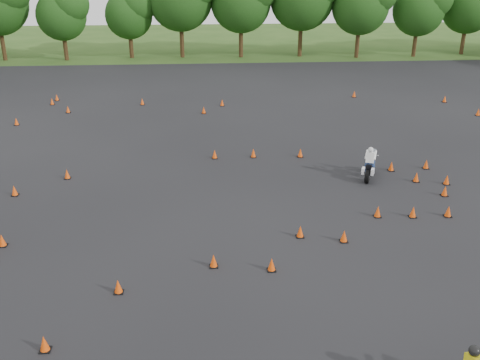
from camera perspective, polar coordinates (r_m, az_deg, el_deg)
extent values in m
plane|color=#2D5119|center=(19.59, 0.85, -7.79)|extent=(140.00, 140.00, 0.00)
plane|color=black|center=(24.93, -0.33, -0.75)|extent=(62.00, 62.00, 0.00)
cone|color=#EB4A09|center=(23.14, 17.97, -3.28)|extent=(0.26, 0.26, 0.45)
cone|color=#EB4A09|center=(41.27, -19.42, 7.89)|extent=(0.26, 0.26, 0.45)
cone|color=#EB4A09|center=(42.44, 21.00, 8.06)|extent=(0.26, 0.26, 0.45)
cone|color=#EB4A09|center=(27.11, -17.97, 0.60)|extent=(0.26, 0.26, 0.45)
cone|color=#EB4A09|center=(36.83, -3.89, 7.44)|extent=(0.26, 0.26, 0.45)
cone|color=#EB4A09|center=(28.57, 1.43, 2.88)|extent=(0.26, 0.26, 0.45)
cone|color=#EB4A09|center=(17.81, -12.87, -11.02)|extent=(0.26, 0.26, 0.45)
cone|color=#EB4A09|center=(26.03, -22.93, -1.06)|extent=(0.26, 0.26, 0.45)
cone|color=#EB4A09|center=(26.78, 18.29, 0.28)|extent=(0.26, 0.26, 0.45)
cone|color=#EB4A09|center=(26.96, 21.19, 0.02)|extent=(0.26, 0.26, 0.45)
cone|color=#EB4A09|center=(16.11, -20.15, -16.08)|extent=(0.26, 0.26, 0.45)
cone|color=#EB4A09|center=(38.76, -17.88, 7.17)|extent=(0.26, 0.26, 0.45)
cone|color=#EB4A09|center=(36.97, -22.75, 5.76)|extent=(0.26, 0.26, 0.45)
cone|color=#EB4A09|center=(28.61, 19.24, 1.59)|extent=(0.26, 0.26, 0.45)
cone|color=#EB4A09|center=(20.58, 11.03, -5.91)|extent=(0.26, 0.26, 0.45)
cone|color=#EB4A09|center=(21.78, -24.04, -5.92)|extent=(0.26, 0.26, 0.45)
cone|color=#EB4A09|center=(25.64, 21.01, -1.11)|extent=(0.26, 0.26, 0.45)
cone|color=#EB4A09|center=(42.05, 12.08, 8.94)|extent=(0.26, 0.26, 0.45)
cone|color=#EB4A09|center=(27.79, 15.84, 1.40)|extent=(0.26, 0.26, 0.45)
cone|color=#EB4A09|center=(23.68, 21.33, -3.15)|extent=(0.26, 0.26, 0.45)
cone|color=#EB4A09|center=(38.68, -1.92, 8.24)|extent=(0.26, 0.26, 0.45)
cone|color=#EB4A09|center=(28.42, -2.72, 2.76)|extent=(0.26, 0.26, 0.45)
cone|color=#EB4A09|center=(42.36, -18.96, 8.31)|extent=(0.26, 0.26, 0.45)
cone|color=#EB4A09|center=(18.50, 3.39, -9.01)|extent=(0.26, 0.26, 0.45)
cone|color=#EB4A09|center=(28.76, 6.45, 2.88)|extent=(0.26, 0.26, 0.45)
cone|color=#EB4A09|center=(39.60, 24.06, 6.61)|extent=(0.26, 0.26, 0.45)
cone|color=#EB4A09|center=(22.76, 14.48, -3.31)|extent=(0.26, 0.26, 0.45)
cone|color=#EB4A09|center=(18.70, -2.83, -8.62)|extent=(0.26, 0.26, 0.45)
cone|color=#EB4A09|center=(39.59, -10.39, 8.22)|extent=(0.26, 0.26, 0.45)
cone|color=#EB4A09|center=(20.65, 6.44, -5.50)|extent=(0.26, 0.26, 0.45)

